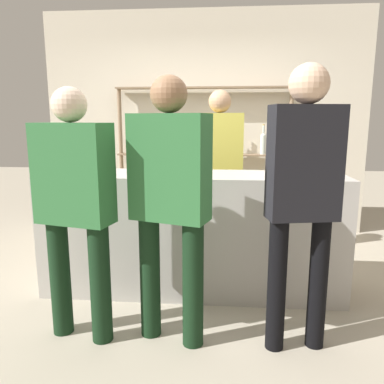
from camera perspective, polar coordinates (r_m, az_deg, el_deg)
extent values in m
plane|color=#B2A893|center=(3.39, 0.00, -14.50)|extent=(16.00, 16.00, 0.00)
cube|color=#B7B2AD|center=(3.21, 0.00, -6.26)|extent=(2.50, 0.58, 1.02)
cube|color=beige|center=(4.95, 1.90, 10.30)|extent=(4.10, 0.12, 2.80)
cylinder|color=#897056|center=(4.97, -10.72, 4.66)|extent=(0.05, 0.05, 1.85)
cylinder|color=#897056|center=(4.86, 14.51, 4.36)|extent=(0.05, 0.05, 1.85)
cube|color=#897056|center=(4.79, 1.82, 15.60)|extent=(2.19, 0.18, 0.02)
cube|color=#897056|center=(4.79, 1.76, 5.72)|extent=(2.19, 0.18, 0.02)
cylinder|color=black|center=(4.88, -7.09, 7.17)|extent=(0.08, 0.08, 0.22)
cone|color=black|center=(4.87, -7.12, 8.67)|extent=(0.08, 0.08, 0.03)
cylinder|color=black|center=(4.87, -7.14, 9.31)|extent=(0.03, 0.03, 0.07)
cylinder|color=black|center=(4.87, -7.15, 9.81)|extent=(0.03, 0.03, 0.01)
cylinder|color=black|center=(4.82, -2.71, 7.23)|extent=(0.07, 0.07, 0.23)
cone|color=black|center=(4.81, -2.72, 8.78)|extent=(0.07, 0.07, 0.03)
cylinder|color=black|center=(4.81, -2.73, 9.54)|extent=(0.03, 0.03, 0.10)
cylinder|color=maroon|center=(4.81, -2.73, 10.19)|extent=(0.03, 0.03, 0.01)
cylinder|color=silver|center=(4.78, 1.76, 7.17)|extent=(0.07, 0.07, 0.22)
cone|color=silver|center=(4.77, 1.77, 8.69)|extent=(0.07, 0.07, 0.03)
cylinder|color=silver|center=(4.77, 1.78, 9.42)|extent=(0.03, 0.03, 0.09)
cylinder|color=gold|center=(4.77, 1.78, 10.02)|extent=(0.03, 0.03, 0.01)
cylinder|color=silver|center=(4.77, 6.27, 7.05)|extent=(0.08, 0.08, 0.21)
cone|color=silver|center=(4.77, 6.30, 8.53)|extent=(0.08, 0.08, 0.03)
cylinder|color=silver|center=(4.77, 6.32, 9.28)|extent=(0.03, 0.03, 0.09)
cylinder|color=#232328|center=(4.76, 6.33, 9.90)|extent=(0.03, 0.03, 0.01)
cylinder|color=silver|center=(4.80, 10.76, 7.09)|extent=(0.07, 0.07, 0.24)
cone|color=silver|center=(4.79, 10.82, 8.69)|extent=(0.07, 0.07, 0.03)
cylinder|color=silver|center=(4.79, 10.85, 9.42)|extent=(0.03, 0.03, 0.09)
cylinder|color=gold|center=(4.79, 10.87, 10.03)|extent=(0.03, 0.03, 0.01)
cylinder|color=#0F1956|center=(3.33, 17.87, 4.90)|extent=(0.08, 0.08, 0.24)
cone|color=#0F1956|center=(3.32, 18.01, 7.27)|extent=(0.08, 0.08, 0.04)
cylinder|color=#0F1956|center=(3.31, 18.07, 8.20)|extent=(0.03, 0.03, 0.07)
cylinder|color=maroon|center=(3.31, 18.11, 8.93)|extent=(0.03, 0.03, 0.01)
cylinder|color=silver|center=(3.14, 12.94, 4.55)|extent=(0.09, 0.09, 0.21)
cone|color=silver|center=(3.13, 13.04, 6.80)|extent=(0.09, 0.09, 0.04)
cylinder|color=silver|center=(3.13, 13.09, 8.00)|extent=(0.03, 0.03, 0.09)
cylinder|color=black|center=(3.13, 13.13, 8.96)|extent=(0.03, 0.03, 0.01)
cylinder|color=silver|center=(3.07, -6.26, 4.73)|extent=(0.08, 0.08, 0.22)
cone|color=silver|center=(3.06, -6.31, 7.12)|extent=(0.08, 0.08, 0.04)
cylinder|color=silver|center=(3.06, -6.33, 8.19)|extent=(0.03, 0.03, 0.08)
cylinder|color=#232328|center=(3.06, -6.35, 9.03)|extent=(0.03, 0.03, 0.01)
cylinder|color=brown|center=(3.05, 16.08, 4.38)|extent=(0.09, 0.09, 0.23)
cone|color=brown|center=(3.03, 16.22, 6.90)|extent=(0.09, 0.09, 0.04)
cylinder|color=brown|center=(3.03, 16.28, 8.05)|extent=(0.03, 0.03, 0.08)
cylinder|color=maroon|center=(3.03, 16.33, 8.94)|extent=(0.04, 0.04, 0.01)
cylinder|color=silver|center=(3.16, -1.33, 2.98)|extent=(0.06, 0.06, 0.00)
cylinder|color=silver|center=(3.16, -1.34, 3.71)|extent=(0.01, 0.01, 0.08)
cone|color=silver|center=(3.15, -1.34, 4.97)|extent=(0.08, 0.08, 0.06)
cylinder|color=silver|center=(3.01, 12.39, 3.55)|extent=(0.12, 0.12, 0.13)
sphere|color=tan|center=(3.02, 12.13, 2.90)|extent=(0.02, 0.02, 0.02)
sphere|color=tan|center=(3.01, 11.97, 3.60)|extent=(0.02, 0.02, 0.02)
sphere|color=tan|center=(3.04, 11.58, 2.94)|extent=(0.02, 0.02, 0.02)
sphere|color=tan|center=(2.99, 11.65, 2.86)|extent=(0.02, 0.02, 0.02)
sphere|color=tan|center=(2.99, 13.01, 3.16)|extent=(0.02, 0.02, 0.02)
cylinder|color=black|center=(2.58, 18.63, -13.10)|extent=(0.12, 0.12, 0.86)
cylinder|color=black|center=(2.49, 12.78, -13.70)|extent=(0.12, 0.12, 0.86)
cube|color=black|center=(2.33, 16.75, 4.21)|extent=(0.45, 0.26, 0.68)
sphere|color=#DBB293|center=(2.32, 17.40, 15.49)|extent=(0.23, 0.23, 0.23)
cylinder|color=brown|center=(4.03, 1.88, -3.90)|extent=(0.13, 0.13, 0.85)
cylinder|color=brown|center=(4.05, 6.15, -3.86)|extent=(0.13, 0.13, 0.85)
cube|color=#D1C64C|center=(3.91, 4.18, 6.97)|extent=(0.49, 0.26, 0.67)
sphere|color=tan|center=(3.91, 4.27, 13.60)|extent=(0.23, 0.23, 0.23)
cylinder|color=black|center=(2.60, -13.79, -13.41)|extent=(0.14, 0.14, 0.80)
cylinder|color=black|center=(2.76, -19.44, -12.19)|extent=(0.14, 0.14, 0.80)
cube|color=#2D6B38|center=(2.48, -17.63, 2.65)|extent=(0.52, 0.32, 0.64)
sphere|color=beige|center=(2.46, -18.22, 12.55)|extent=(0.22, 0.22, 0.22)
cylinder|color=black|center=(2.47, 0.15, -13.92)|extent=(0.14, 0.14, 0.84)
cylinder|color=black|center=(2.60, -6.41, -12.75)|extent=(0.14, 0.14, 0.84)
cube|color=#2D6B38|center=(2.33, -3.42, 3.70)|extent=(0.53, 0.35, 0.66)
sphere|color=#936B4C|center=(2.31, -3.54, 14.68)|extent=(0.23, 0.23, 0.23)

